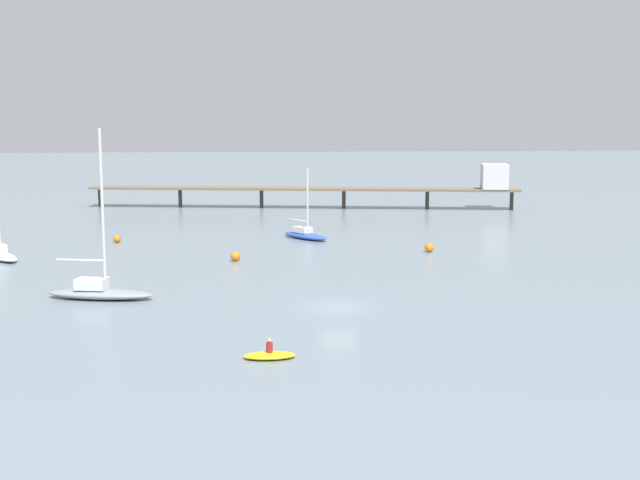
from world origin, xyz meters
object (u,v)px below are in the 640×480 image
at_px(dinghy_yellow, 270,355).
at_px(mooring_buoy_inner, 235,256).
at_px(sailboat_gray, 99,289).
at_px(mooring_buoy_outer, 117,239).
at_px(mooring_buoy_near, 429,248).
at_px(pier, 375,184).
at_px(sailboat_blue, 305,234).

xyz_separation_m(dinghy_yellow, mooring_buoy_inner, (-2.86, 29.87, 0.23)).
height_order(sailboat_gray, mooring_buoy_outer, sailboat_gray).
xyz_separation_m(sailboat_gray, mooring_buoy_near, (27.20, 18.08, -0.28)).
height_order(pier, sailboat_blue, sailboat_blue).
bearing_deg(sailboat_blue, mooring_buoy_inner, -118.34).
xyz_separation_m(sailboat_gray, dinghy_yellow, (12.03, -15.40, -0.50)).
bearing_deg(mooring_buoy_inner, mooring_buoy_outer, 137.50).
height_order(sailboat_gray, mooring_buoy_near, sailboat_gray).
bearing_deg(sailboat_blue, sailboat_gray, -120.54).
bearing_deg(dinghy_yellow, mooring_buoy_near, 65.63).
distance_m(pier, dinghy_yellow, 69.39).
distance_m(dinghy_yellow, mooring_buoy_outer, 43.78).
xyz_separation_m(pier, sailboat_gray, (-26.39, -52.41, -2.55)).
bearing_deg(sailboat_gray, sailboat_blue, 59.46).
height_order(pier, mooring_buoy_inner, pier).
relative_size(sailboat_blue, sailboat_gray, 0.61).
xyz_separation_m(pier, sailboat_blue, (-10.48, -25.44, -2.73)).
relative_size(dinghy_yellow, mooring_buoy_outer, 3.79).
relative_size(pier, mooring_buoy_inner, 65.21).
relative_size(sailboat_gray, dinghy_yellow, 4.17).
bearing_deg(mooring_buoy_inner, mooring_buoy_near, 11.33).
relative_size(dinghy_yellow, mooring_buoy_near, 3.35).
relative_size(sailboat_blue, mooring_buoy_inner, 8.35).
bearing_deg(mooring_buoy_outer, sailboat_gray, -83.17).
bearing_deg(dinghy_yellow, mooring_buoy_inner, 95.47).
relative_size(sailboat_blue, mooring_buoy_near, 8.47).
bearing_deg(pier, sailboat_gray, -116.72).
bearing_deg(sailboat_blue, mooring_buoy_near, -38.22).
xyz_separation_m(pier, dinghy_yellow, (-14.36, -67.82, -3.05)).
bearing_deg(mooring_buoy_outer, sailboat_blue, 3.86).
distance_m(mooring_buoy_inner, mooring_buoy_near, 18.39).
height_order(mooring_buoy_outer, mooring_buoy_inner, mooring_buoy_inner).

